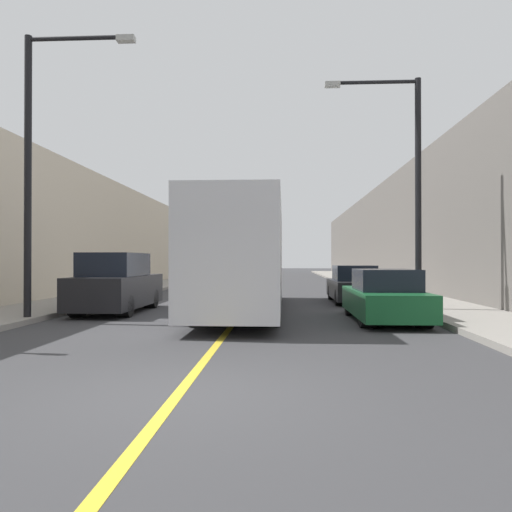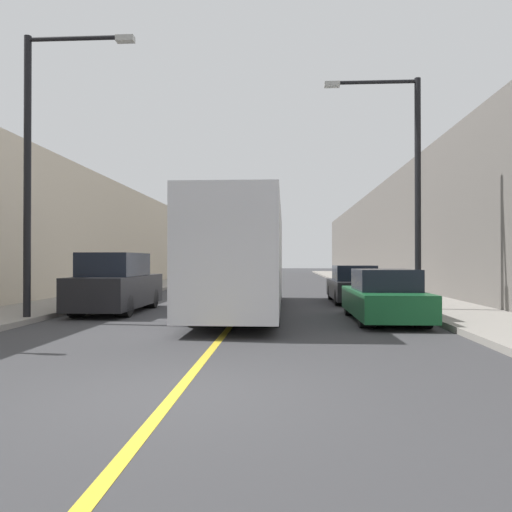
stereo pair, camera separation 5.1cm
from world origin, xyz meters
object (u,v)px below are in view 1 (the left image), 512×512
object	(u,v)px
car_right_mid	(353,286)
street_lamp_left	(38,154)
street_lamp_right	(409,175)
car_right_near	(385,298)
bus	(246,257)
parked_suv_left	(117,285)

from	to	relation	value
car_right_mid	street_lamp_left	distance (m)	12.59
car_right_mid	street_lamp_right	distance (m)	5.71
street_lamp_left	car_right_near	bearing A→B (deg)	4.77
car_right_mid	street_lamp_right	world-z (taller)	street_lamp_right
bus	parked_suv_left	size ratio (longest dim) A/B	2.56
parked_suv_left	street_lamp_right	size ratio (longest dim) A/B	0.65
car_right_near	car_right_mid	world-z (taller)	car_right_mid
bus	car_right_near	size ratio (longest dim) A/B	2.64
car_right_mid	bus	bearing A→B (deg)	-138.45
parked_suv_left	street_lamp_left	xyz separation A→B (m)	(-1.28, -2.77, 3.76)
parked_suv_left	car_right_mid	world-z (taller)	parked_suv_left
street_lamp_left	parked_suv_left	bearing A→B (deg)	65.16
bus	street_lamp_left	size ratio (longest dim) A/B	1.58
parked_suv_left	street_lamp_right	xyz separation A→B (m)	(9.59, 0.19, 3.59)
parked_suv_left	street_lamp_right	world-z (taller)	street_lamp_right
car_right_near	street_lamp_right	size ratio (longest dim) A/B	0.63
bus	street_lamp_left	world-z (taller)	street_lamp_left
parked_suv_left	car_right_mid	distance (m)	9.39
bus	parked_suv_left	bearing A→B (deg)	-171.98
street_lamp_left	car_right_mid	bearing A→B (deg)	36.06
street_lamp_right	parked_suv_left	bearing A→B (deg)	-178.87
bus	car_right_near	bearing A→B (deg)	-31.86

